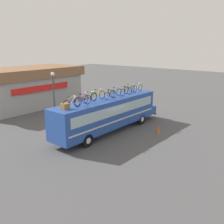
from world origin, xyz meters
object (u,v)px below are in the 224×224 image
rooftop_bicycle_3 (90,98)px  traffic_cone (158,129)px  rooftop_bicycle_2 (83,100)px  rooftop_bicycle_9 (138,88)px  rooftop_bicycle_4 (98,95)px  street_lamp (54,93)px  luggage_bag_1 (65,106)px  rooftop_bicycle_7 (126,91)px  rooftop_bicycle_6 (116,93)px  rooftop_bicycle_8 (129,89)px  rooftop_bicycle_5 (110,95)px  rooftop_bicycle_1 (72,103)px  bus (109,113)px

rooftop_bicycle_3 → traffic_cone: 6.89m
rooftop_bicycle_2 → rooftop_bicycle_9: 7.61m
rooftop_bicycle_4 → street_lamp: (-1.16, 4.55, -0.17)m
traffic_cone → luggage_bag_1: bearing=154.9°
rooftop_bicycle_4 → rooftop_bicycle_7: (3.25, -0.60, -0.03)m
rooftop_bicycle_6 → rooftop_bicycle_8: 2.25m
rooftop_bicycle_5 → traffic_cone: (2.68, -3.38, -3.13)m
rooftop_bicycle_5 → street_lamp: size_ratio=0.31×
rooftop_bicycle_3 → rooftop_bicycle_6: bearing=-3.3°
rooftop_bicycle_2 → rooftop_bicycle_7: (5.44, -0.14, -0.03)m
rooftop_bicycle_7 → rooftop_bicycle_8: rooftop_bicycle_7 is taller
luggage_bag_1 → rooftop_bicycle_6: rooftop_bicycle_6 is taller
rooftop_bicycle_3 → rooftop_bicycle_8: rooftop_bicycle_3 is taller
rooftop_bicycle_1 → rooftop_bicycle_5: (4.33, -0.12, -0.01)m
luggage_bag_1 → traffic_cone: 8.93m
rooftop_bicycle_7 → rooftop_bicycle_9: 2.18m
street_lamp → bus: bearing=-65.6°
rooftop_bicycle_3 → rooftop_bicycle_7: 4.35m
rooftop_bicycle_7 → rooftop_bicycle_8: 1.16m
rooftop_bicycle_1 → rooftop_bicycle_2: (1.10, -0.06, 0.03)m
bus → luggage_bag_1: bearing=-179.8°
rooftop_bicycle_5 → rooftop_bicycle_8: bearing=5.9°
bus → street_lamp: street_lamp is taller
rooftop_bicycle_8 → traffic_cone: (-0.62, -3.71, -3.13)m
rooftop_bicycle_4 → rooftop_bicycle_9: size_ratio=1.06×
rooftop_bicycle_2 → rooftop_bicycle_5: rooftop_bicycle_2 is taller
rooftop_bicycle_2 → traffic_cone: (5.91, -3.44, -3.17)m
rooftop_bicycle_5 → street_lamp: 5.54m
rooftop_bicycle_6 → rooftop_bicycle_9: (3.33, -0.15, 0.01)m
rooftop_bicycle_2 → rooftop_bicycle_3: rooftop_bicycle_2 is taller
rooftop_bicycle_5 → street_lamp: bearing=113.5°
bus → rooftop_bicycle_3: 2.71m
rooftop_bicycle_2 → rooftop_bicycle_4: 2.24m
luggage_bag_1 → rooftop_bicycle_2: rooftop_bicycle_2 is taller
rooftop_bicycle_9 → traffic_cone: rooftop_bicycle_9 is taller
luggage_bag_1 → rooftop_bicycle_7: (7.15, -0.27, 0.16)m
rooftop_bicycle_6 → rooftop_bicycle_3: bearing=176.7°
rooftop_bicycle_1 → traffic_cone: (7.01, -3.50, -3.14)m
rooftop_bicycle_3 → street_lamp: (-0.08, 4.63, -0.14)m
rooftop_bicycle_1 → rooftop_bicycle_8: bearing=1.6°
rooftop_bicycle_4 → bus: bearing=-16.5°
rooftop_bicycle_1 → rooftop_bicycle_7: rooftop_bicycle_7 is taller
rooftop_bicycle_5 → rooftop_bicycle_9: rooftop_bicycle_9 is taller
rooftop_bicycle_4 → rooftop_bicycle_5: bearing=-26.6°
bus → rooftop_bicycle_2: 3.66m
bus → rooftop_bicycle_4: 2.02m
rooftop_bicycle_7 → rooftop_bicycle_9: (2.17, 0.19, 0.01)m
rooftop_bicycle_1 → traffic_cone: bearing=-26.5°
bus → rooftop_bicycle_3: (-2.12, 0.23, 1.68)m
rooftop_bicycle_6 → traffic_cone: 5.07m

